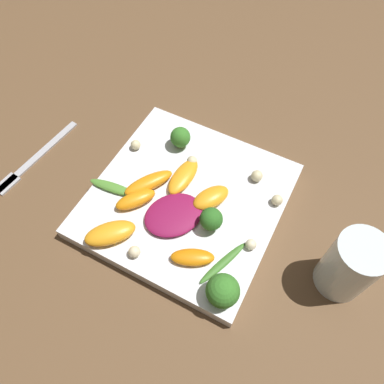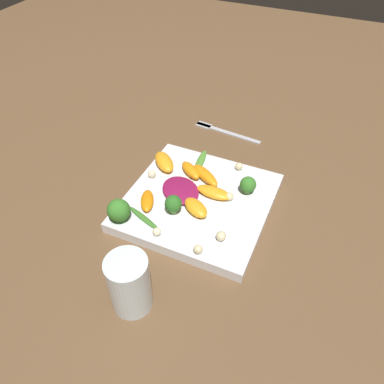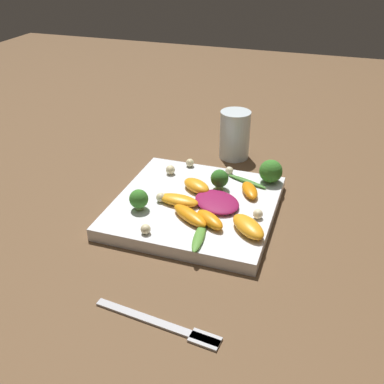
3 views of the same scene
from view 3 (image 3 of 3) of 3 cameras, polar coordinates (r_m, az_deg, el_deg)
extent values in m
plane|color=brown|center=(0.77, 0.42, -2.53)|extent=(2.40, 2.40, 0.00)
cube|color=white|center=(0.76, 0.42, -1.85)|extent=(0.26, 0.26, 0.02)
cylinder|color=silver|center=(0.94, 5.45, 7.25)|extent=(0.06, 0.06, 0.10)
cube|color=#B2B2B7|center=(0.57, -4.63, -16.02)|extent=(0.17, 0.03, 0.01)
cube|color=#B2B2B7|center=(0.55, 1.66, -18.12)|extent=(0.04, 0.02, 0.01)
ellipsoid|color=maroon|center=(0.74, 3.12, -1.36)|extent=(0.11, 0.10, 0.01)
ellipsoid|color=orange|center=(0.68, 7.14, -4.37)|extent=(0.07, 0.07, 0.02)
ellipsoid|color=orange|center=(0.78, 7.33, 0.22)|extent=(0.05, 0.06, 0.01)
ellipsoid|color=orange|center=(0.70, -0.28, -3.00)|extent=(0.08, 0.06, 0.02)
ellipsoid|color=orange|center=(0.74, -1.74, -1.03)|extent=(0.07, 0.03, 0.02)
ellipsoid|color=orange|center=(0.78, 0.57, 0.80)|extent=(0.06, 0.05, 0.02)
ellipsoid|color=orange|center=(0.69, 2.27, -3.52)|extent=(0.06, 0.05, 0.02)
cylinder|color=#84AD5B|center=(0.74, -6.71, -1.80)|extent=(0.01, 0.01, 0.01)
sphere|color=#387A28|center=(0.73, -6.78, -0.87)|extent=(0.03, 0.03, 0.03)
cylinder|color=#7A9E51|center=(0.82, 9.87, 1.60)|extent=(0.01, 0.01, 0.01)
sphere|color=#387A28|center=(0.82, 9.98, 2.62)|extent=(0.04, 0.04, 0.04)
cylinder|color=#84AD5B|center=(0.79, 3.49, 0.78)|extent=(0.01, 0.01, 0.01)
sphere|color=#2D6B23|center=(0.78, 3.52, 1.74)|extent=(0.03, 0.03, 0.03)
ellipsoid|color=#518E33|center=(0.67, 0.89, -5.71)|extent=(0.02, 0.08, 0.01)
ellipsoid|color=#3D7528|center=(0.82, 6.97, 1.36)|extent=(0.08, 0.04, 0.01)
sphere|color=beige|center=(0.72, 8.36, -2.79)|extent=(0.02, 0.02, 0.02)
sphere|color=beige|center=(0.84, 4.75, 2.74)|extent=(0.01, 0.01, 0.01)
sphere|color=beige|center=(0.75, -3.98, -0.69)|extent=(0.02, 0.02, 0.02)
sphere|color=beige|center=(0.86, -0.26, 3.74)|extent=(0.02, 0.02, 0.02)
sphere|color=beige|center=(0.68, -5.91, -4.72)|extent=(0.02, 0.02, 0.02)
sphere|color=beige|center=(0.84, -2.76, 2.82)|extent=(0.02, 0.02, 0.02)
camera|label=1|loc=(0.75, 26.39, 32.66)|focal=35.00mm
camera|label=2|loc=(1.15, -1.83, 35.38)|focal=35.00mm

